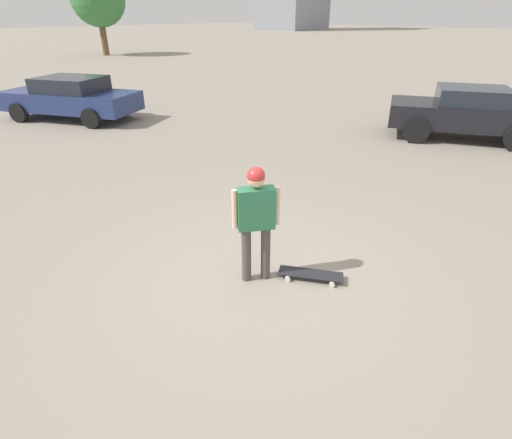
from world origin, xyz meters
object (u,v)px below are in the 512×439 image
object	(u,v)px
skateboard	(311,274)
car_parked_far	(71,97)
person	(256,214)
car_parked_near	(466,112)

from	to	relation	value
skateboard	car_parked_far	size ratio (longest dim) A/B	0.18
person	car_parked_far	world-z (taller)	person
skateboard	car_parked_far	bearing A→B (deg)	-40.66
person	car_parked_near	world-z (taller)	person
person	car_parked_near	bearing A→B (deg)	38.81
person	skateboard	xyz separation A→B (m)	(0.58, 0.47, -0.91)
person	car_parked_far	size ratio (longest dim) A/B	0.33
skateboard	car_parked_far	distance (m)	11.58
skateboard	car_parked_far	world-z (taller)	car_parked_far
person	skateboard	distance (m)	1.18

